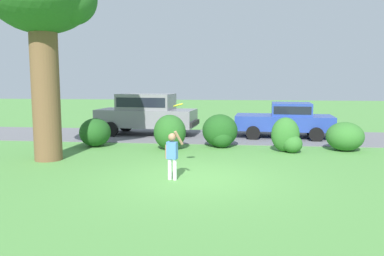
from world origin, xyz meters
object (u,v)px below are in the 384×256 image
(parked_sedan, at_px, (286,119))
(frisbee, at_px, (178,105))
(parked_suv, at_px, (146,112))
(child_thrower, at_px, (172,152))

(parked_sedan, height_order, frisbee, frisbee)
(parked_suv, height_order, frisbee, frisbee)
(parked_sedan, height_order, parked_suv, parked_suv)
(parked_suv, relative_size, frisbee, 17.03)
(parked_suv, distance_m, child_thrower, 8.35)
(frisbee, bearing_deg, parked_sedan, 61.26)
(child_thrower, xyz_separation_m, frisbee, (0.02, 0.90, 1.15))
(parked_sedan, bearing_deg, child_thrower, -116.00)
(parked_suv, bearing_deg, child_thrower, -72.28)
(parked_sedan, distance_m, parked_suv, 6.35)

